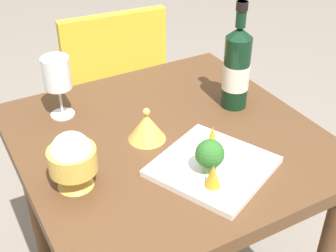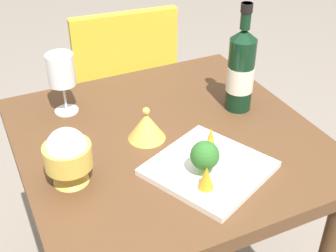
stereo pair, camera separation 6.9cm
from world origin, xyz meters
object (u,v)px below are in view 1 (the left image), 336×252
wine_glass (57,75)px  serving_plate (213,166)px  broccoli_floret (212,154)px  carrot_garnish_right (213,176)px  rice_bowl_lid (147,127)px  rice_bowl (72,159)px  wine_bottle (237,68)px  carrot_garnish_left (212,136)px  chair_by_wall (112,84)px

wine_glass → serving_plate: (0.41, 0.24, -0.12)m
broccoli_floret → carrot_garnish_right: 0.06m
serving_plate → rice_bowl_lid: bearing=-157.4°
broccoli_floret → wine_glass: bearing=-153.3°
rice_bowl → rice_bowl_lid: 0.25m
wine_bottle → carrot_garnish_right: wine_bottle is taller
wine_bottle → broccoli_floret: 0.35m
serving_plate → carrot_garnish_right: size_ratio=5.80×
rice_bowl → serving_plate: 0.33m
wine_bottle → carrot_garnish_left: (0.16, -0.18, -0.08)m
chair_by_wall → wine_glass: 0.64m
chair_by_wall → rice_bowl_lid: bearing=-99.3°
rice_bowl → carrot_garnish_right: (0.17, 0.26, -0.03)m
wine_bottle → carrot_garnish_left: size_ratio=5.44×
chair_by_wall → wine_bottle: 0.72m
rice_bowl_lid → carrot_garnish_left: 0.17m
rice_bowl_lid → carrot_garnish_left: rice_bowl_lid is taller
wine_bottle → broccoli_floret: wine_bottle is taller
wine_bottle → rice_bowl_lid: size_ratio=3.13×
chair_by_wall → rice_bowl: size_ratio=6.00×
rice_bowl_lid → broccoli_floret: size_ratio=1.17×
wine_glass → serving_plate: size_ratio=0.54×
chair_by_wall → wine_glass: size_ratio=4.75×
wine_glass → rice_bowl: bearing=-12.9°
rice_bowl → serving_plate: (0.11, 0.31, -0.07)m
wine_glass → rice_bowl: (0.31, -0.07, -0.05)m
rice_bowl_lid → carrot_garnish_right: size_ratio=1.75×
chair_by_wall → rice_bowl: rice_bowl is taller
wine_glass → carrot_garnish_right: wine_glass is taller
rice_bowl → serving_plate: rice_bowl is taller
rice_bowl → carrot_garnish_right: rice_bowl is taller
wine_bottle → rice_bowl: wine_bottle is taller
chair_by_wall → wine_bottle: (0.63, 0.13, 0.32)m
rice_bowl_lid → carrot_garnish_left: bearing=43.4°
wine_glass → carrot_garnish_left: bearing=38.5°
rice_bowl → serving_plate: size_ratio=0.43×
rice_bowl → rice_bowl_lid: (-0.09, 0.23, -0.04)m
wine_bottle → carrot_garnish_left: wine_bottle is taller
carrot_garnish_left → carrot_garnish_right: (0.13, -0.09, -0.00)m
wine_bottle → carrot_garnish_left: 0.25m
broccoli_floret → carrot_garnish_right: broccoli_floret is taller
carrot_garnish_right → wine_glass: bearing=-158.1°
broccoli_floret → carrot_garnish_left: 0.11m
serving_plate → broccoli_floret: broccoli_floret is taller
wine_glass → broccoli_floret: size_ratio=2.09×
chair_by_wall → broccoli_floret: size_ratio=9.91×
serving_plate → broccoli_floret: bearing=-45.6°
serving_plate → broccoli_floret: size_ratio=3.86×
carrot_garnish_left → carrot_garnish_right: 0.16m
rice_bowl → carrot_garnish_right: 0.31m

